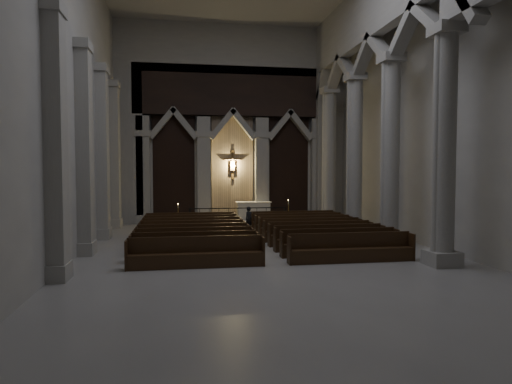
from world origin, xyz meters
TOP-DOWN VIEW (x-y plane):
  - room at (0.00, 0.00)m, footprint 24.00×24.10m
  - sanctuary_wall at (0.00, 11.54)m, footprint 14.00×0.77m
  - right_arcade at (5.50, 1.33)m, footprint 1.00×24.00m
  - left_pilasters at (-6.75, 3.50)m, footprint 0.60×13.00m
  - sanctuary_step at (0.00, 10.60)m, footprint 8.50×2.60m
  - altar at (1.19, 10.98)m, footprint 2.15×0.86m
  - altar_rail at (0.00, 9.00)m, footprint 5.51×0.09m
  - candle_stand_left at (-3.35, 8.88)m, footprint 0.23×0.23m
  - candle_stand_right at (2.96, 9.11)m, footprint 0.25×0.25m
  - pews at (-0.00, 2.75)m, footprint 9.95×8.83m
  - worshipper at (0.31, 6.81)m, footprint 0.55×0.47m

SIDE VIEW (x-z plane):
  - sanctuary_step at x=0.00m, z-range 0.00..0.15m
  - pews at x=0.00m, z-range -0.18..0.84m
  - candle_stand_left at x=-3.35m, z-range -0.31..1.04m
  - candle_stand_right at x=2.96m, z-range -0.33..1.13m
  - worshipper at x=0.31m, z-range 0.00..1.29m
  - altar at x=1.19m, z-range 0.15..1.24m
  - altar_rail at x=0.00m, z-range 0.18..1.26m
  - left_pilasters at x=-6.75m, z-range -0.10..7.92m
  - sanctuary_wall at x=0.00m, z-range 0.62..12.62m
  - room at x=0.00m, z-range 1.60..13.60m
  - right_arcade at x=5.50m, z-range 1.83..13.83m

